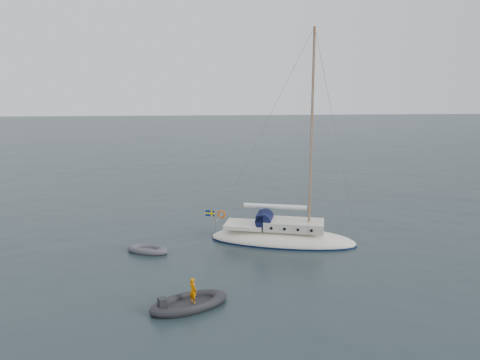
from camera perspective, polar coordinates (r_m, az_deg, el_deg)
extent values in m
plane|color=black|center=(30.56, 1.79, -8.58)|extent=(300.00, 300.00, 0.00)
ellipsoid|color=beige|center=(32.13, 5.20, -7.32)|extent=(9.80, 3.05, 1.63)
cube|color=beige|center=(31.94, 6.58, -5.35)|extent=(3.92, 2.07, 0.60)
cube|color=beige|center=(31.47, 0.53, -5.86)|extent=(2.61, 2.07, 0.27)
cylinder|color=#0F1437|center=(31.50, 3.00, -4.96)|extent=(1.05, 1.80, 1.05)
cube|color=#0F1437|center=(31.41, 2.61, -4.59)|extent=(0.49, 1.80, 0.44)
cylinder|color=olive|center=(30.98, 8.62, 5.83)|extent=(0.16, 0.16, 13.06)
cylinder|color=olive|center=(30.93, 8.66, 7.04)|extent=(0.05, 2.40, 0.05)
cylinder|color=olive|center=(31.38, 4.30, -3.40)|extent=(4.57, 0.11, 0.11)
cylinder|color=silver|center=(31.37, 4.30, -3.30)|extent=(4.25, 0.30, 0.30)
cylinder|color=gray|center=(31.20, -2.67, -5.12)|extent=(0.04, 2.40, 0.04)
torus|color=#E25500|center=(31.82, -2.83, -4.80)|extent=(0.59, 0.11, 0.59)
cylinder|color=olive|center=(31.22, -3.37, -5.33)|extent=(0.03, 0.03, 0.98)
cube|color=navy|center=(31.11, -3.98, -4.77)|extent=(0.65, 0.02, 0.41)
cube|color=#E7C700|center=(31.11, -3.98, -4.77)|extent=(0.67, 0.03, 0.10)
cube|color=#E7C700|center=(31.12, -3.76, -4.76)|extent=(0.10, 0.03, 0.44)
cylinder|color=black|center=(32.66, 3.76, -4.92)|extent=(0.20, 0.07, 0.20)
cylinder|color=black|center=(30.69, 4.40, -6.00)|extent=(0.20, 0.07, 0.20)
cylinder|color=black|center=(32.81, 5.27, -4.87)|extent=(0.20, 0.07, 0.20)
cylinder|color=black|center=(30.85, 6.00, -5.94)|extent=(0.20, 0.07, 0.20)
cylinder|color=black|center=(32.99, 6.76, -4.82)|extent=(0.20, 0.07, 0.20)
cylinder|color=black|center=(31.03, 7.58, -5.87)|extent=(0.20, 0.07, 0.20)
cylinder|color=black|center=(33.18, 8.24, -4.76)|extent=(0.20, 0.07, 0.20)
cylinder|color=black|center=(31.24, 9.15, -5.80)|extent=(0.20, 0.07, 0.20)
cube|color=#4A494E|center=(30.76, -11.22, -8.43)|extent=(1.70, 0.70, 0.10)
cube|color=black|center=(23.30, -6.21, -14.83)|extent=(2.49, 1.04, 0.12)
cube|color=black|center=(23.23, -9.66, -14.14)|extent=(0.36, 0.36, 0.62)
imported|color=#CF6700|center=(23.02, -5.71, -13.33)|extent=(0.39, 0.51, 1.25)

